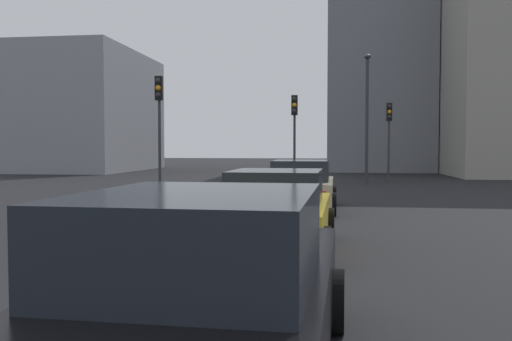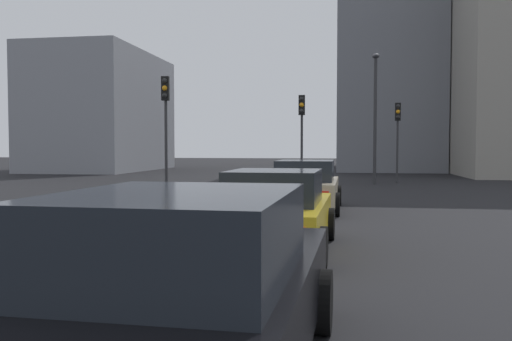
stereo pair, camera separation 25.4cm
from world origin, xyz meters
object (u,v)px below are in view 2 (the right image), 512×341
Objects in this scene: street_lamp_kerbside at (375,106)px; car_yellow_left_second at (276,212)px; car_beige_left_lead at (306,186)px; traffic_light_near_left at (302,121)px; traffic_light_near_right at (165,111)px; car_black_left_third at (185,295)px; traffic_light_far_left at (398,125)px.

car_yellow_left_second is at bearing 171.05° from street_lamp_kerbside.
car_beige_left_lead is 1.01× the size of traffic_light_near_left.
car_black_left_third is at bearing 13.53° from traffic_light_near_right.
car_beige_left_lead is 0.67× the size of street_lamp_kerbside.
street_lamp_kerbside is at bearing -4.97° from car_black_left_third.
traffic_light_near_right is 0.70× the size of street_lamp_kerbside.
car_yellow_left_second is (-6.21, 0.12, -0.01)m from car_beige_left_lead.
car_black_left_third is at bearing -179.83° from car_beige_left_lead.
street_lamp_kerbside is at bearing -7.28° from car_yellow_left_second.
car_black_left_third reaches higher than car_yellow_left_second.
street_lamp_kerbside is at bearing 125.17° from traffic_light_near_left.
car_black_left_third is 24.58m from traffic_light_far_left.
traffic_light_near_left is (15.08, 0.65, 2.30)m from car_yellow_left_second.
street_lamp_kerbside is (2.39, -3.40, 0.81)m from traffic_light_near_left.
car_beige_left_lead is 13.11m from traffic_light_far_left.
car_black_left_third is (-11.82, 0.13, 0.03)m from car_beige_left_lead.
traffic_light_near_right is (3.88, 5.54, 2.50)m from car_beige_left_lead.
street_lamp_kerbside reaches higher than traffic_light_near_left.
car_yellow_left_second is 0.92× the size of traffic_light_near_right.
street_lamp_kerbside is (17.47, -2.75, 3.11)m from car_yellow_left_second.
car_yellow_left_second is 11.72m from traffic_light_near_right.
traffic_light_far_left is at bearing -7.42° from car_black_left_third.
traffic_light_near_left is at bearing 125.07° from street_lamp_kerbside.
street_lamp_kerbside is at bearing 126.65° from traffic_light_near_right.
traffic_light_near_left reaches higher than traffic_light_far_left.
traffic_light_near_left is 5.75m from traffic_light_far_left.
traffic_light_far_left is at bearing 126.69° from traffic_light_near_right.
traffic_light_near_right reaches higher than car_yellow_left_second.
traffic_light_far_left is (3.47, -4.59, -0.09)m from traffic_light_near_left.
car_black_left_third is 1.12× the size of traffic_light_near_left.
car_beige_left_lead is 11.82m from car_black_left_third.
car_beige_left_lead is 7.21m from traffic_light_near_right.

